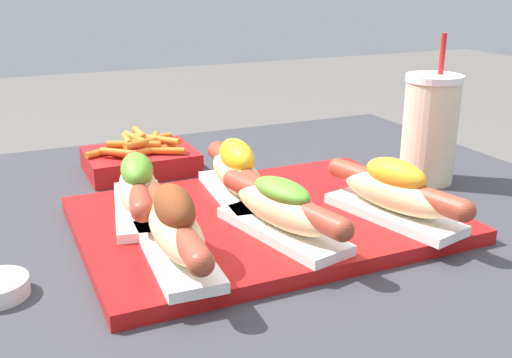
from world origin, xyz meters
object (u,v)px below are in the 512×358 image
object	(u,v)px
serving_tray	(262,220)
drink_cup	(430,129)
hot_dog_4	(237,173)
fries_basket	(140,159)
hot_dog_1	(282,208)
hot_dog_0	(175,228)
hot_dog_2	(394,192)
hot_dog_3	(138,187)

from	to	relation	value
serving_tray	drink_cup	distance (m)	0.32
hot_dog_4	fries_basket	xyz separation A→B (m)	(-0.08, 0.22, -0.03)
serving_tray	hot_dog_1	distance (m)	0.08
hot_dog_0	fries_basket	xyz separation A→B (m)	(0.05, 0.37, -0.03)
serving_tray	hot_dog_2	xyz separation A→B (m)	(0.14, -0.08, 0.04)
hot_dog_0	hot_dog_1	xyz separation A→B (m)	(0.13, 0.01, -0.00)
hot_dog_0	hot_dog_2	size ratio (longest dim) A/B	1.02
hot_dog_4	serving_tray	bearing A→B (deg)	-83.50
hot_dog_1	serving_tray	bearing A→B (deg)	83.58
hot_dog_0	drink_cup	size ratio (longest dim) A/B	0.99
serving_tray	hot_dog_4	xyz separation A→B (m)	(-0.01, 0.07, 0.04)
hot_dog_1	hot_dog_2	xyz separation A→B (m)	(0.15, -0.01, 0.00)
drink_cup	hot_dog_1	bearing A→B (deg)	-158.05
hot_dog_0	hot_dog_3	size ratio (longest dim) A/B	1.01
hot_dog_0	serving_tray	bearing A→B (deg)	29.59
drink_cup	fries_basket	xyz separation A→B (m)	(-0.40, 0.23, -0.06)
serving_tray	hot_dog_3	world-z (taller)	hot_dog_3
serving_tray	hot_dog_3	bearing A→B (deg)	155.28
fries_basket	hot_dog_3	bearing A→B (deg)	-104.13
hot_dog_2	hot_dog_4	world-z (taller)	hot_dog_4
hot_dog_0	drink_cup	distance (m)	0.47
serving_tray	drink_cup	xyz separation A→B (m)	(0.31, 0.06, 0.07)
hot_dog_3	hot_dog_1	bearing A→B (deg)	-45.11
fries_basket	hot_dog_4	bearing A→B (deg)	-70.34
fries_basket	hot_dog_2	bearing A→B (deg)	-58.29
hot_dog_1	drink_cup	size ratio (longest dim) A/B	0.97
serving_tray	hot_dog_2	world-z (taller)	hot_dog_2
hot_dog_2	hot_dog_3	distance (m)	0.32
serving_tray	fries_basket	size ratio (longest dim) A/B	2.63
hot_dog_2	serving_tray	bearing A→B (deg)	150.04
hot_dog_1	hot_dog_2	distance (m)	0.15
hot_dog_3	serving_tray	bearing A→B (deg)	-24.72
hot_dog_2	hot_dog_3	bearing A→B (deg)	152.61
hot_dog_2	hot_dog_4	size ratio (longest dim) A/B	0.98
hot_dog_1	fries_basket	bearing A→B (deg)	102.45
hot_dog_0	hot_dog_2	xyz separation A→B (m)	(0.28, -0.00, -0.00)
hot_dog_4	drink_cup	xyz separation A→B (m)	(0.32, -0.01, 0.03)
hot_dog_3	drink_cup	xyz separation A→B (m)	(0.45, -0.01, 0.03)
hot_dog_4	hot_dog_0	bearing A→B (deg)	-132.12
serving_tray	hot_dog_0	size ratio (longest dim) A/B	2.07
serving_tray	hot_dog_1	world-z (taller)	hot_dog_1
hot_dog_1	hot_dog_4	distance (m)	0.14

